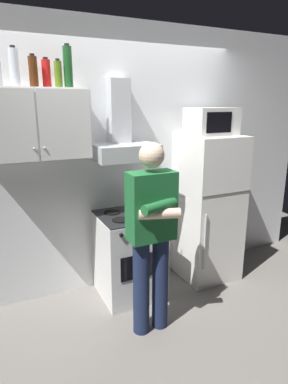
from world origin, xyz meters
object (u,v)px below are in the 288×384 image
object	(u,v)px
bottle_olive_oil	(58,74)
stove_oven	(129,255)
microwave	(211,121)
person_standing	(152,233)
bottle_vodka_clear	(14,67)
upper_cabinet	(35,124)
bottle_soda_red	(46,74)
refrigerator	(208,208)
bottle_rum_dark	(33,72)
cooking_pot	(146,210)
bottle_wine_green	(68,67)
range_hood	(123,138)

from	to	relation	value
bottle_olive_oil	stove_oven	bearing A→B (deg)	-10.59
microwave	person_standing	world-z (taller)	microwave
microwave	bottle_vodka_clear	bearing A→B (deg)	177.13
upper_cabinet	bottle_soda_red	bearing A→B (deg)	18.05
refrigerator	person_standing	world-z (taller)	person_standing
bottle_soda_red	bottle_rum_dark	size ratio (longest dim) A/B	0.94
bottle_vodka_clear	upper_cabinet	bearing A→B (deg)	6.06
stove_oven	refrigerator	distance (m)	1.02
cooking_pot	bottle_olive_oil	world-z (taller)	bottle_olive_oil
upper_cabinet	stove_oven	bearing A→B (deg)	-8.90
stove_oven	microwave	world-z (taller)	microwave
stove_oven	refrigerator	world-z (taller)	refrigerator
microwave	bottle_wine_green	bearing A→B (deg)	176.37
bottle_olive_oil	range_hood	bearing A→B (deg)	1.88
bottle_olive_oil	person_standing	bearing A→B (deg)	-53.59
bottle_wine_green	person_standing	bearing A→B (deg)	-58.32
bottle_olive_oil	bottle_rum_dark	bearing A→B (deg)	174.71
refrigerator	bottle_rum_dark	distance (m)	2.21
person_standing	cooking_pot	size ratio (longest dim) A/B	5.99
bottle_soda_red	microwave	bearing A→B (deg)	-5.34
bottle_soda_red	range_hood	bearing A→B (deg)	-3.74
bottle_rum_dark	bottle_vodka_clear	bearing A→B (deg)	-174.72
stove_oven	bottle_olive_oil	xyz separation A→B (m)	(-0.58, 0.11, 1.73)
refrigerator	microwave	distance (m)	0.94
cooking_pot	bottle_soda_red	distance (m)	1.49
microwave	bottle_soda_red	bearing A→B (deg)	174.66
microwave	bottle_olive_oil	bearing A→B (deg)	176.67
range_hood	refrigerator	distance (m)	1.25
range_hood	bottle_rum_dark	distance (m)	0.97
refrigerator	bottle_olive_oil	size ratio (longest dim) A/B	6.94
microwave	bottle_soda_red	distance (m)	1.67
upper_cabinet	bottle_vodka_clear	size ratio (longest dim) A/B	2.90
range_hood	bottle_soda_red	xyz separation A→B (m)	(-0.66, 0.04, 0.57)
refrigerator	microwave	bearing A→B (deg)	90.90
bottle_rum_dark	bottle_wine_green	distance (m)	0.29
microwave	bottle_rum_dark	xyz separation A→B (m)	(-1.72, 0.11, 0.43)
person_standing	bottle_rum_dark	world-z (taller)	bottle_rum_dark
upper_cabinet	person_standing	distance (m)	1.35
refrigerator	cooking_pot	world-z (taller)	refrigerator
bottle_soda_red	person_standing	bearing A→B (deg)	-51.67
person_standing	bottle_olive_oil	bearing A→B (deg)	126.41
bottle_soda_red	bottle_wine_green	xyz separation A→B (m)	(0.17, -0.06, 0.05)
microwave	bottle_soda_red	size ratio (longest dim) A/B	1.96
bottle_soda_red	bottle_olive_oil	distance (m)	0.11
stove_oven	bottle_olive_oil	world-z (taller)	bottle_olive_oil
person_standing	bottle_soda_red	size ratio (longest dim) A/B	6.70
refrigerator	microwave	world-z (taller)	microwave
range_hood	microwave	bearing A→B (deg)	-6.46
cooking_pot	bottle_vodka_clear	distance (m)	1.66
microwave	bottle_wine_green	xyz separation A→B (m)	(-1.44, 0.09, 0.48)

